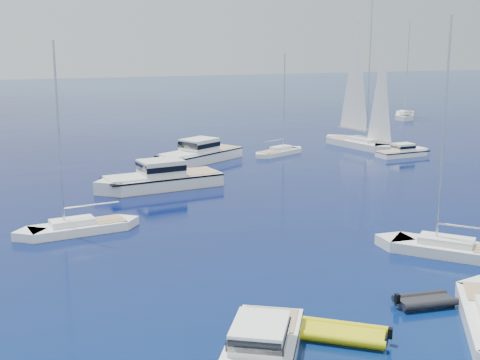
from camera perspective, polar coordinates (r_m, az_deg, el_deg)
name	(u,v)px	position (r m, az deg, el deg)	size (l,w,h in m)	color
ground	(417,343)	(29.22, 15.40, -13.73)	(400.00, 400.00, 0.00)	navy
motor_cruiser_centre	(159,188)	(56.32, -7.18, -0.71)	(3.67, 11.98, 3.15)	silver
motor_cruiser_far_r	(404,156)	(73.43, 14.29, 2.05)	(2.14, 7.00, 1.84)	white
motor_cruiser_distant	(198,162)	(68.08, -3.74, 1.63)	(3.61, 11.81, 3.10)	white
sailboat_mid_r	(452,255)	(40.82, 18.25, -6.32)	(2.57, 9.88, 14.52)	silver
sailboat_mid_l	(78,232)	(44.53, -14.11, -4.52)	(2.31, 8.89, 13.08)	white
sailboat_centre	(279,155)	(72.26, 3.46, 2.25)	(2.04, 7.86, 11.56)	white
sailboat_sails_r	(359,147)	(78.67, 10.47, 2.90)	(3.15, 12.10, 17.79)	silver
sailboat_sails_far	(405,118)	(109.94, 14.35, 5.36)	(2.84, 10.92, 16.05)	white
tender_yellow	(341,338)	(28.98, 8.95, -13.64)	(2.19, 4.07, 0.95)	#C5BF0B
tender_grey_near	(425,305)	(33.07, 16.01, -10.61)	(1.71, 3.01, 0.95)	black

